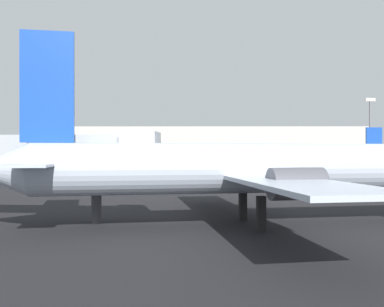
% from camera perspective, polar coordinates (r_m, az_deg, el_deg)
% --- Properties ---
extents(airplane_at_gate, '(38.34, 27.17, 12.32)m').
position_cam_1_polar(airplane_at_gate, '(27.50, 10.65, -2.02)').
color(airplane_at_gate, '#B2BCCC').
rests_on(airplane_at_gate, ground_plane).
extents(airplane_far_left, '(27.97, 24.30, 8.53)m').
position_cam_1_polar(airplane_far_left, '(88.56, -1.81, -0.97)').
color(airplane_far_left, silver).
rests_on(airplane_far_left, ground_plane).
extents(jet_bridge, '(16.41, 3.32, 6.30)m').
position_cam_1_polar(jet_bridge, '(29.78, -18.77, -0.11)').
color(jet_bridge, '#B2B7BC').
rests_on(jet_bridge, ground_plane).
extents(light_mast_right, '(2.40, 0.50, 18.40)m').
position_cam_1_polar(light_mast_right, '(110.09, 23.84, 3.05)').
color(light_mast_right, slate).
rests_on(light_mast_right, ground_plane).
extents(terminal_building, '(97.52, 26.88, 13.37)m').
position_cam_1_polar(terminal_building, '(145.97, 3.68, 0.88)').
color(terminal_building, beige).
rests_on(terminal_building, ground_plane).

